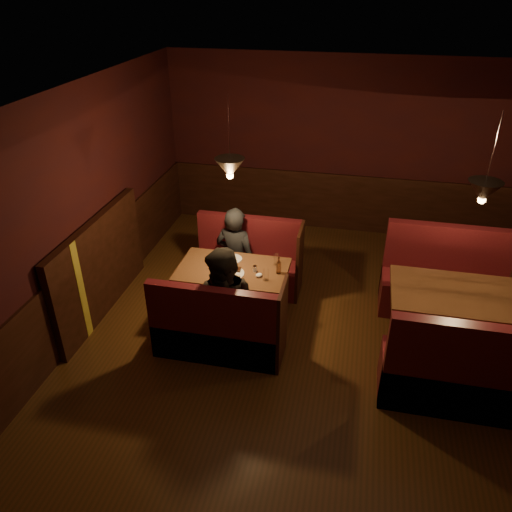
% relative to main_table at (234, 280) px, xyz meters
% --- Properties ---
extents(room, '(6.02, 7.02, 2.92)m').
position_rel_main_table_xyz_m(room, '(0.91, -0.55, 0.49)').
color(room, '#462B11').
rests_on(room, ground).
extents(main_table, '(1.37, 0.83, 0.96)m').
position_rel_main_table_xyz_m(main_table, '(0.00, 0.00, 0.00)').
color(main_table, brown).
rests_on(main_table, ground).
extents(main_bench_far, '(1.50, 0.54, 1.03)m').
position_rel_main_table_xyz_m(main_bench_far, '(0.01, 0.78, -0.24)').
color(main_bench_far, '#4B0F16').
rests_on(main_bench_far, ground).
extents(main_bench_near, '(1.50, 0.54, 1.03)m').
position_rel_main_table_xyz_m(main_bench_near, '(0.01, -0.78, -0.24)').
color(main_bench_near, '#4B0F16').
rests_on(main_bench_near, ground).
extents(second_table, '(1.48, 0.94, 0.83)m').
position_rel_main_table_xyz_m(second_table, '(2.64, -0.13, 0.05)').
color(second_table, brown).
rests_on(second_table, ground).
extents(second_bench_far, '(1.63, 0.61, 1.17)m').
position_rel_main_table_xyz_m(second_bench_far, '(2.67, 0.76, -0.19)').
color(second_bench_far, '#4B0F16').
rests_on(second_bench_far, ground).
extents(second_bench_near, '(1.63, 0.61, 1.17)m').
position_rel_main_table_xyz_m(second_bench_near, '(2.67, -1.01, -0.19)').
color(second_bench_near, '#4B0F16').
rests_on(second_bench_near, ground).
extents(diner_a, '(0.64, 0.48, 1.59)m').
position_rel_main_table_xyz_m(diner_a, '(-0.16, 0.68, 0.23)').
color(diner_a, black).
rests_on(diner_a, ground).
extents(diner_b, '(0.94, 0.80, 1.71)m').
position_rel_main_table_xyz_m(diner_b, '(0.09, -0.69, 0.29)').
color(diner_b, black).
rests_on(diner_b, ground).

